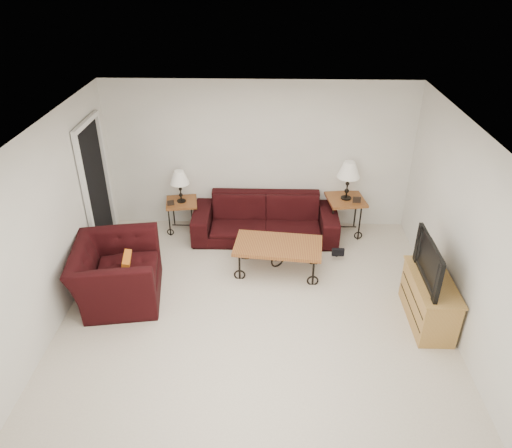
{
  "coord_description": "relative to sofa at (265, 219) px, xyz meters",
  "views": [
    {
      "loc": [
        0.17,
        -4.88,
        4.21
      ],
      "look_at": [
        0.0,
        0.7,
        1.0
      ],
      "focal_mm": 33.63,
      "sensor_mm": 36.0,
      "label": 1
    }
  ],
  "objects": [
    {
      "name": "ceiling",
      "position": [
        -0.11,
        -2.02,
        2.15
      ],
      "size": [
        5.0,
        5.0,
        0.0
      ],
      "primitive_type": "plane",
      "color": "white",
      "rests_on": "wall_back"
    },
    {
      "name": "lamp_right",
      "position": [
        1.32,
        0.18,
        0.62
      ],
      "size": [
        0.42,
        0.42,
        0.65
      ],
      "primitive_type": null,
      "rotation": [
        0.0,
        0.0,
        0.15
      ],
      "color": "black",
      "rests_on": "side_table_right"
    },
    {
      "name": "sofa",
      "position": [
        0.0,
        0.0,
        0.0
      ],
      "size": [
        2.37,
        0.93,
        0.69
      ],
      "primitive_type": "imported",
      "color": "black",
      "rests_on": "ground"
    },
    {
      "name": "throw_pillow",
      "position": [
        -1.84,
        -1.71,
        0.17
      ],
      "size": [
        0.15,
        0.38,
        0.37
      ],
      "primitive_type": "cube",
      "rotation": [
        0.0,
        0.0,
        1.73
      ],
      "color": "#C64E19",
      "rests_on": "armchair"
    },
    {
      "name": "ground",
      "position": [
        -0.11,
        -2.02,
        -0.35
      ],
      "size": [
        5.0,
        5.0,
        0.0
      ],
      "primitive_type": "plane",
      "color": "beige",
      "rests_on": "ground"
    },
    {
      "name": "wall_left",
      "position": [
        -2.61,
        -2.02,
        0.9
      ],
      "size": [
        0.02,
        5.0,
        2.5
      ],
      "primitive_type": "cube",
      "color": "silver",
      "rests_on": "ground"
    },
    {
      "name": "tv_stand",
      "position": [
        2.12,
        -2.02,
        -0.03
      ],
      "size": [
        0.44,
        1.07,
        0.64
      ],
      "primitive_type": "cube",
      "color": "#B28842",
      "rests_on": "ground"
    },
    {
      "name": "photo_frame_right",
      "position": [
        1.47,
        0.03,
        0.35
      ],
      "size": [
        0.13,
        0.03,
        0.11
      ],
      "primitive_type": "cube",
      "rotation": [
        0.0,
        0.0,
        -0.06
      ],
      "color": "black",
      "rests_on": "side_table_right"
    },
    {
      "name": "side_table_left",
      "position": [
        -1.4,
        0.18,
        -0.07
      ],
      "size": [
        0.58,
        0.58,
        0.55
      ],
      "primitive_type": "cube",
      "rotation": [
        0.0,
        0.0,
        0.16
      ],
      "color": "#925F25",
      "rests_on": "ground"
    },
    {
      "name": "lamp_left",
      "position": [
        -1.4,
        0.18,
        0.48
      ],
      "size": [
        0.36,
        0.36,
        0.55
      ],
      "primitive_type": null,
      "rotation": [
        0.0,
        0.0,
        0.16
      ],
      "color": "black",
      "rests_on": "side_table_left"
    },
    {
      "name": "wall_right",
      "position": [
        2.39,
        -2.02,
        0.9
      ],
      "size": [
        0.02,
        5.0,
        2.5
      ],
      "primitive_type": "cube",
      "color": "silver",
      "rests_on": "ground"
    },
    {
      "name": "wall_front",
      "position": [
        -0.11,
        -4.52,
        0.9
      ],
      "size": [
        5.0,
        0.02,
        2.5
      ],
      "primitive_type": "cube",
      "color": "silver",
      "rests_on": "ground"
    },
    {
      "name": "wall_back",
      "position": [
        -0.11,
        0.48,
        0.9
      ],
      "size": [
        5.0,
        0.02,
        2.5
      ],
      "primitive_type": "cube",
      "color": "silver",
      "rests_on": "ground"
    },
    {
      "name": "armchair",
      "position": [
        -1.99,
        -1.66,
        0.06
      ],
      "size": [
        1.27,
        1.4,
        0.81
      ],
      "primitive_type": "imported",
      "rotation": [
        0.0,
        0.0,
        1.73
      ],
      "color": "black",
      "rests_on": "ground"
    },
    {
      "name": "backpack",
      "position": [
        1.14,
        -0.58,
        -0.16
      ],
      "size": [
        0.29,
        0.23,
        0.37
      ],
      "primitive_type": "ellipsoid",
      "rotation": [
        0.0,
        0.0,
        0.02
      ],
      "color": "black",
      "rests_on": "ground"
    },
    {
      "name": "doorway",
      "position": [
        -2.58,
        -0.37,
        0.67
      ],
      "size": [
        0.08,
        0.94,
        2.04
      ],
      "primitive_type": "cube",
      "color": "black",
      "rests_on": "ground"
    },
    {
      "name": "side_table_right",
      "position": [
        1.32,
        0.18,
        -0.02
      ],
      "size": [
        0.67,
        0.67,
        0.65
      ],
      "primitive_type": "cube",
      "rotation": [
        0.0,
        0.0,
        0.15
      ],
      "color": "#925F25",
      "rests_on": "ground"
    },
    {
      "name": "coffee_table",
      "position": [
        0.2,
        -0.99,
        -0.11
      ],
      "size": [
        1.33,
        0.82,
        0.48
      ],
      "primitive_type": "cube",
      "rotation": [
        0.0,
        0.0,
        -0.11
      ],
      "color": "#925F25",
      "rests_on": "ground"
    },
    {
      "name": "television",
      "position": [
        2.1,
        -2.02,
        0.57
      ],
      "size": [
        0.13,
        0.95,
        0.55
      ],
      "primitive_type": "imported",
      "rotation": [
        0.0,
        0.0,
        -1.57
      ],
      "color": "black",
      "rests_on": "tv_stand"
    },
    {
      "name": "photo_frame_left",
      "position": [
        -1.55,
        0.03,
        0.25
      ],
      "size": [
        0.11,
        0.05,
        0.09
      ],
      "primitive_type": "cube",
      "rotation": [
        0.0,
        0.0,
        0.34
      ],
      "color": "black",
      "rests_on": "side_table_left"
    }
  ]
}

